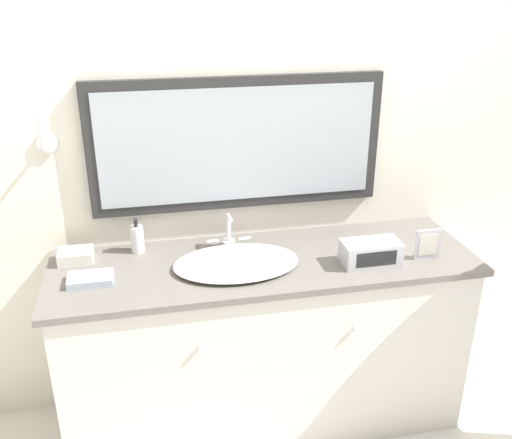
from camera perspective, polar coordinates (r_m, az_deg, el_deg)
name	(u,v)px	position (r m, az deg, el deg)	size (l,w,h in m)	color
wall_back	(250,154)	(2.67, -0.62, 6.59)	(8.00, 0.18, 2.55)	silver
vanity_counter	(264,342)	(2.76, 0.83, -12.19)	(1.89, 0.60, 0.88)	beige
sink_basin	(236,262)	(2.48, -2.01, -4.24)	(0.55, 0.41, 0.17)	white
soap_bottle	(137,238)	(2.63, -11.81, -1.86)	(0.06, 0.06, 0.17)	white
appliance_box	(371,253)	(2.53, 11.41, -3.26)	(0.25, 0.13, 0.10)	#BCBCC1
picture_frame	(428,244)	(2.62, 16.78, -2.39)	(0.12, 0.01, 0.14)	#B2B2B7
hand_towel_near_sink	(90,279)	(2.45, -16.22, -5.74)	(0.18, 0.11, 0.03)	#A8B7C6
hand_towel_far_corner	(76,256)	(2.63, -17.59, -3.50)	(0.15, 0.11, 0.05)	silver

